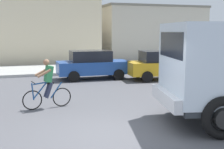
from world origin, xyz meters
TOP-DOWN VIEW (x-y plane):
  - ground_plane at (0.00, 0.00)m, footprint 120.00×120.00m
  - sidewalk_far at (0.00, 13.41)m, footprint 80.00×5.00m
  - cyclist at (-1.41, 3.26)m, footprint 1.71×0.55m
  - car_red_near at (5.37, 7.74)m, footprint 4.15×2.17m
  - car_white_mid at (1.67, 9.10)m, footprint 4.04×1.95m
  - building_mid_block at (-0.90, 19.36)m, footprint 10.78×5.59m
  - building_corner_right at (10.48, 20.53)m, footprint 10.02×5.92m

SIDE VIEW (x-z plane):
  - ground_plane at x=0.00m, z-range 0.00..0.00m
  - sidewalk_far at x=0.00m, z-range 0.00..0.16m
  - car_red_near at x=5.37m, z-range 0.02..1.62m
  - car_white_mid at x=1.67m, z-range 0.02..1.62m
  - cyclist at x=-1.41m, z-range 0.00..1.72m
  - building_corner_right at x=10.48m, z-range 0.00..5.09m
  - building_mid_block at x=-0.90m, z-range 0.00..6.31m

